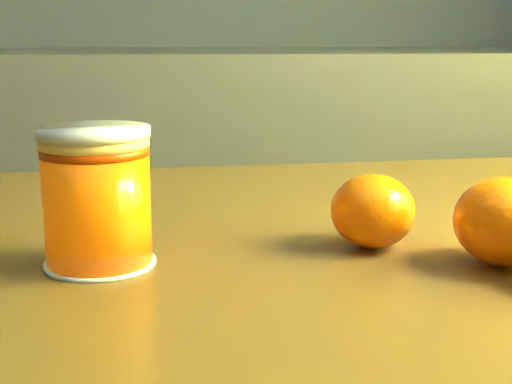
{
  "coord_description": "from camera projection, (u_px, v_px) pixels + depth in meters",
  "views": [
    {
      "loc": [
        0.64,
        -0.2,
        0.94
      ],
      "look_at": [
        0.68,
        0.26,
        0.84
      ],
      "focal_mm": 50.0,
      "sensor_mm": 36.0,
      "label": 1
    }
  ],
  "objects": [
    {
      "name": "juice_glass",
      "position": [
        97.0,
        198.0,
        0.46
      ],
      "size": [
        0.07,
        0.07,
        0.09
      ],
      "rotation": [
        0.0,
        0.0,
        0.18
      ],
      "color": "#FF6305",
      "rests_on": "table"
    },
    {
      "name": "orange_front",
      "position": [
        373.0,
        211.0,
        0.51
      ],
      "size": [
        0.08,
        0.08,
        0.05
      ],
      "primitive_type": "ellipsoid",
      "rotation": [
        0.0,
        0.0,
        0.31
      ],
      "color": "#FF6B05",
      "rests_on": "table"
    },
    {
      "name": "orange_extra",
      "position": [
        505.0,
        221.0,
        0.47
      ],
      "size": [
        0.08,
        0.08,
        0.06
      ],
      "primitive_type": "ellipsoid",
      "rotation": [
        0.0,
        0.0,
        -0.33
      ],
      "color": "#FF6B05",
      "rests_on": "table"
    }
  ]
}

